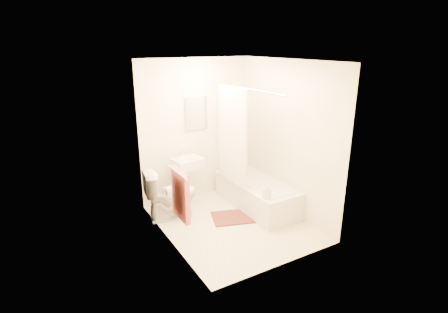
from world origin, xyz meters
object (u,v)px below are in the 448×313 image
toilet (171,194)px  bathtub (256,194)px  soap_bottle (267,192)px  sink (187,179)px  bath_mat (233,217)px

toilet → bathtub: (1.38, -0.35, -0.17)m
toilet → bathtub: bearing=-94.9°
soap_bottle → toilet: bearing=139.7°
sink → bath_mat: (0.40, -0.81, -0.44)m
sink → toilet: bearing=-150.9°
bath_mat → soap_bottle: size_ratio=3.09×
bath_mat → toilet: bearing=148.0°
sink → soap_bottle: size_ratio=4.33×
toilet → bath_mat: size_ratio=1.23×
toilet → sink: 0.52m
bathtub → soap_bottle: soap_bottle is taller
bathtub → soap_bottle: size_ratio=7.59×
sink → bathtub: sink is taller
bathtub → bath_mat: 0.62m
bath_mat → soap_bottle: 0.76m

